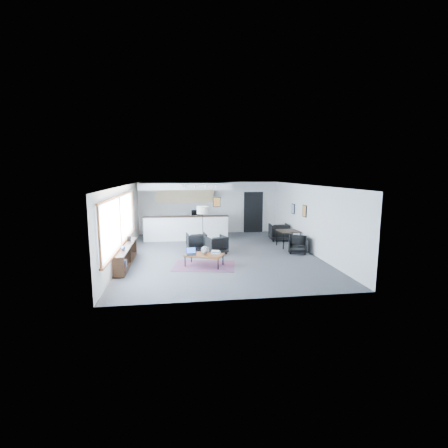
{
  "coord_description": "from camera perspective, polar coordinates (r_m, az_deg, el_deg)",
  "views": [
    {
      "loc": [
        -1.5,
        -11.91,
        3.06
      ],
      "look_at": [
        0.21,
        0.4,
        1.1
      ],
      "focal_mm": 26.0,
      "sensor_mm": 36.0,
      "label": 1
    }
  ],
  "objects": [
    {
      "name": "laptop",
      "position": [
        10.77,
        -5.78,
        -5.0
      ],
      "size": [
        0.32,
        0.26,
        0.23
      ],
      "rotation": [
        0.0,
        0.0,
        0.03
      ],
      "color": "black",
      "rests_on": "coffee_table"
    },
    {
      "name": "track_light",
      "position": [
        14.15,
        -4.26,
        6.8
      ],
      "size": [
        1.6,
        0.07,
        0.15
      ],
      "color": "silver",
      "rests_on": "room"
    },
    {
      "name": "floor_lamp",
      "position": [
        13.59,
        -3.78,
        2.22
      ],
      "size": [
        0.64,
        0.64,
        1.68
      ],
      "rotation": [
        0.0,
        0.0,
        -0.41
      ],
      "color": "black",
      "rests_on": "floor"
    },
    {
      "name": "doorway",
      "position": [
        16.89,
        5.14,
        2.19
      ],
      "size": [
        1.1,
        0.12,
        2.15
      ],
      "color": "black",
      "rests_on": "room"
    },
    {
      "name": "dining_table",
      "position": [
        13.73,
        11.26,
        -1.4
      ],
      "size": [
        0.87,
        0.87,
        0.69
      ],
      "rotation": [
        0.0,
        0.0,
        0.08
      ],
      "color": "black",
      "rests_on": "floor"
    },
    {
      "name": "kitchenette",
      "position": [
        15.72,
        -6.78,
        2.77
      ],
      "size": [
        4.2,
        1.96,
        2.6
      ],
      "color": "white",
      "rests_on": "floor"
    },
    {
      "name": "coffee_table",
      "position": [
        10.78,
        -3.5,
        -5.48
      ],
      "size": [
        1.39,
        1.1,
        0.4
      ],
      "rotation": [
        0.0,
        0.0,
        -0.41
      ],
      "color": "brown",
      "rests_on": "floor"
    },
    {
      "name": "armchair_left",
      "position": [
        13.01,
        -4.87,
        -2.93
      ],
      "size": [
        0.82,
        0.77,
        0.77
      ],
      "primitive_type": "imported",
      "rotation": [
        0.0,
        0.0,
        3.25
      ],
      "color": "black",
      "rests_on": "floor"
    },
    {
      "name": "coaster",
      "position": [
        10.63,
        -2.67,
        -5.5
      ],
      "size": [
        0.11,
        0.11,
        0.01
      ],
      "rotation": [
        0.0,
        0.0,
        0.19
      ],
      "color": "#E5590C",
      "rests_on": "coffee_table"
    },
    {
      "name": "armchair_right",
      "position": [
        12.44,
        -1.41,
        -3.48
      ],
      "size": [
        0.91,
        0.88,
        0.75
      ],
      "primitive_type": "imported",
      "rotation": [
        0.0,
        0.0,
        3.46
      ],
      "color": "black",
      "rests_on": "floor"
    },
    {
      "name": "wall_art_upper",
      "position": [
        14.58,
        12.07,
        2.64
      ],
      "size": [
        0.03,
        0.34,
        0.44
      ],
      "color": "black",
      "rests_on": "room"
    },
    {
      "name": "kilim_rug",
      "position": [
        10.88,
        -3.48,
        -7.34
      ],
      "size": [
        2.21,
        1.69,
        0.01
      ],
      "rotation": [
        0.0,
        0.0,
        -0.17
      ],
      "color": "#583045",
      "rests_on": "floor"
    },
    {
      "name": "wall_art_lower",
      "position": [
        13.36,
        13.97,
        2.23
      ],
      "size": [
        0.03,
        0.38,
        0.48
      ],
      "color": "black",
      "rests_on": "room"
    },
    {
      "name": "microwave",
      "position": [
        16.21,
        -4.77,
        2.05
      ],
      "size": [
        0.56,
        0.34,
        0.36
      ],
      "primitive_type": "imported",
      "rotation": [
        0.0,
        0.0,
        -0.09
      ],
      "color": "black",
      "rests_on": "kitchenette"
    },
    {
      "name": "console",
      "position": [
        11.35,
        -16.88,
        -5.36
      ],
      "size": [
        0.35,
        3.0,
        0.8
      ],
      "color": "black",
      "rests_on": "floor"
    },
    {
      "name": "dining_chair_far",
      "position": [
        15.06,
        9.61,
        -1.47
      ],
      "size": [
        0.76,
        0.72,
        0.73
      ],
      "primitive_type": "imported",
      "rotation": [
        0.0,
        0.0,
        3.05
      ],
      "color": "black",
      "rests_on": "floor"
    },
    {
      "name": "ceramic_pot",
      "position": [
        10.78,
        -3.35,
        -4.59
      ],
      "size": [
        0.26,
        0.26,
        0.26
      ],
      "rotation": [
        0.0,
        0.0,
        0.43
      ],
      "color": "gray",
      "rests_on": "coffee_table"
    },
    {
      "name": "window",
      "position": [
        11.3,
        -17.84,
        0.38
      ],
      "size": [
        0.1,
        5.95,
        1.66
      ],
      "color": "#8CBFFF",
      "rests_on": "room"
    },
    {
      "name": "dining_chair_near",
      "position": [
        12.82,
        12.86,
        -3.65
      ],
      "size": [
        0.75,
        0.73,
        0.61
      ],
      "primitive_type": "imported",
      "rotation": [
        0.0,
        0.0,
        -0.35
      ],
      "color": "black",
      "rests_on": "floor"
    },
    {
      "name": "book_stack",
      "position": [
        10.87,
        -1.48,
        -4.95
      ],
      "size": [
        0.35,
        0.31,
        0.09
      ],
      "rotation": [
        0.0,
        0.0,
        -0.26
      ],
      "color": "silver",
      "rests_on": "coffee_table"
    },
    {
      "name": "room",
      "position": [
        12.14,
        -0.74,
        0.64
      ],
      "size": [
        7.02,
        9.02,
        2.62
      ],
      "color": "#4A4A4D",
      "rests_on": "ground"
    }
  ]
}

